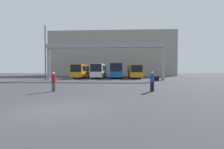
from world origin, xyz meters
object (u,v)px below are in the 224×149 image
Objects in this scene: pedestrian_mid_left at (152,81)px; tire_stack at (156,78)px; bus_slot_0 at (82,70)px; bus_slot_1 at (100,70)px; pedestrian_mid_right at (54,81)px; bus_slot_3 at (134,71)px; lamp_post at (45,51)px; bus_slot_2 at (117,70)px.

pedestrian_mid_left is 14.54m from tire_stack.
tire_stack is at bearing -29.46° from bus_slot_0.
bus_slot_1 is 7.17× the size of pedestrian_mid_right.
pedestrian_mid_left is 1.56× the size of tire_stack.
bus_slot_0 is 25.48m from pedestrian_mid_left.
pedestrian_mid_left is at bearing -72.31° from bus_slot_1.
bus_slot_0 is at bearing 150.54° from tire_stack.
bus_slot_0 is at bearing -175.49° from bus_slot_3.
pedestrian_mid_right is 0.17× the size of lamp_post.
pedestrian_mid_left is (7.45, -23.34, -0.99)m from bus_slot_1.
bus_slot_2 is (8.23, 0.14, 0.14)m from bus_slot_0.
lamp_post is at bearing -53.80° from pedestrian_mid_left.
bus_slot_2 reaches higher than pedestrian_mid_left.
lamp_post is (-7.36, -11.73, 3.16)m from bus_slot_1.
bus_slot_3 is 25.68m from pedestrian_mid_right.
lamp_post reaches higher than pedestrian_mid_right.
bus_slot_1 is 8.23m from bus_slot_3.
pedestrian_mid_left is (11.56, -22.69, -0.91)m from bus_slot_0.
bus_slot_1 reaches higher than bus_slot_0.
bus_slot_0 is 4.16m from bus_slot_1.
bus_slot_3 is 11.66× the size of tire_stack.
lamp_post reaches higher than bus_slot_3.
bus_slot_1 is 11.03× the size of tire_stack.
bus_slot_3 is (12.34, 0.97, -0.06)m from bus_slot_0.
pedestrian_mid_right is (-8.83, -24.10, -0.86)m from bus_slot_3.
bus_slot_2 is 16.34m from lamp_post.
pedestrian_mid_left is 8.06m from pedestrian_mid_right.
bus_slot_3 reaches higher than tire_stack.
bus_slot_0 is at bearing 114.98° from pedestrian_mid_right.
pedestrian_mid_right is at bearing -129.16° from tire_stack.
bus_slot_2 is 6.53× the size of pedestrian_mid_right.
bus_slot_3 is 10.16m from tire_stack.
bus_slot_1 is 1.24× the size of lamp_post.
lamp_post is (-6.76, 12.05, 4.15)m from pedestrian_mid_right.
bus_slot_1 is at bearing 172.92° from bus_slot_2.
bus_slot_1 reaches higher than bus_slot_3.
lamp_post is at bearing -106.34° from bus_slot_0.
bus_slot_0 is at bearing -171.05° from bus_slot_1.
bus_slot_2 reaches higher than bus_slot_3.
bus_slot_2 is at bearing 0.95° from bus_slot_0.
bus_slot_2 is (4.11, -0.51, 0.06)m from bus_slot_1.
tire_stack is at bearing 7.46° from lamp_post.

